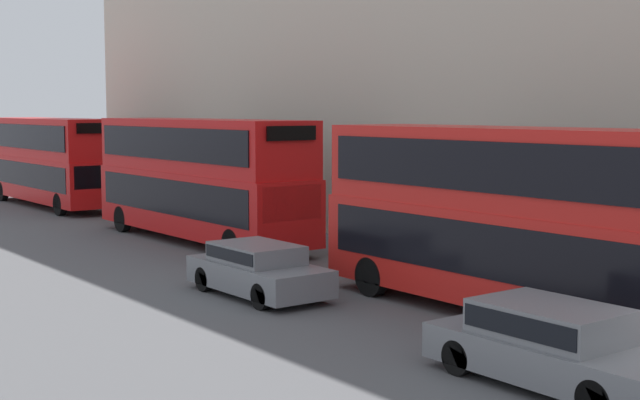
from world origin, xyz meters
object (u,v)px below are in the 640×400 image
Objects in this scene: bus_second_in_queue at (200,175)px; car_hatchback at (258,268)px; bus_third_in_queue at (51,158)px; bus_leading at (521,214)px; car_dark_sedan at (553,343)px.

car_hatchback is (-3.40, -8.95, -1.70)m from bus_second_in_queue.
bus_leading is at bearing -90.00° from bus_third_in_queue.
bus_second_in_queue is 2.69× the size of car_hatchback.
bus_leading is 0.95× the size of bus_second_in_queue.
bus_second_in_queue is at bearing -90.00° from bus_third_in_queue.
bus_second_in_queue reaches higher than bus_leading.
car_hatchback is (-3.40, -23.50, -1.64)m from bus_third_in_queue.
bus_second_in_queue reaches higher than car_dark_sedan.
bus_leading is 0.97× the size of bus_third_in_queue.
bus_leading is 2.40× the size of car_dark_sedan.
bus_leading is 6.74m from car_hatchback.
car_dark_sedan is (-3.40, -3.63, -1.63)m from bus_leading.
bus_third_in_queue is at bearing 84.07° from car_dark_sedan.
bus_leading reaches higher than bus_third_in_queue.
car_dark_sedan is at bearing -133.11° from bus_leading.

